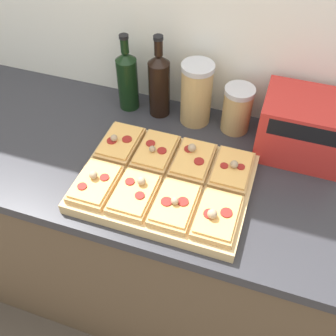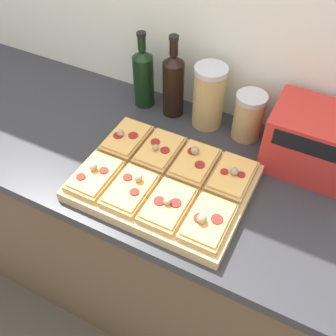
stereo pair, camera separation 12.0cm
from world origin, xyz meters
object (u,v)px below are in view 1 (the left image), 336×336
at_px(wine_bottle, 159,84).
at_px(grain_jar_tall, 196,94).
at_px(cutting_board, 165,183).
at_px(grain_jar_short, 237,109).
at_px(toaster_oven, 304,127).
at_px(olive_oil_bottle, 127,79).

height_order(wine_bottle, grain_jar_tall, wine_bottle).
bearing_deg(wine_bottle, grain_jar_tall, -0.00).
xyz_separation_m(cutting_board, wine_bottle, (-0.14, 0.34, 0.11)).
relative_size(grain_jar_short, toaster_oven, 0.57).
bearing_deg(olive_oil_bottle, cutting_board, -52.83).
distance_m(olive_oil_bottle, wine_bottle, 0.12).
height_order(olive_oil_bottle, toaster_oven, olive_oil_bottle).
bearing_deg(grain_jar_tall, olive_oil_bottle, 180.00).
height_order(cutting_board, toaster_oven, toaster_oven).
height_order(grain_jar_tall, grain_jar_short, grain_jar_tall).
relative_size(grain_jar_tall, grain_jar_short, 1.35).
height_order(grain_jar_short, toaster_oven, toaster_oven).
distance_m(wine_bottle, toaster_oven, 0.51).
xyz_separation_m(cutting_board, grain_jar_short, (0.15, 0.34, 0.07)).
relative_size(cutting_board, grain_jar_short, 3.01).
relative_size(olive_oil_bottle, wine_bottle, 0.94).
bearing_deg(toaster_oven, grain_jar_short, 168.52).
xyz_separation_m(olive_oil_bottle, wine_bottle, (0.12, 0.00, 0.01)).
bearing_deg(grain_jar_tall, wine_bottle, 180.00).
height_order(olive_oil_bottle, grain_jar_short, olive_oil_bottle).
bearing_deg(grain_jar_tall, toaster_oven, -6.98).
bearing_deg(grain_jar_short, wine_bottle, 180.00).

